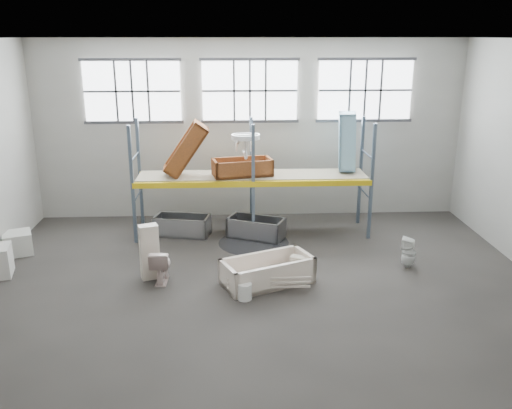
{
  "coord_description": "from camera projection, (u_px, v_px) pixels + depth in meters",
  "views": [
    {
      "loc": [
        -0.58,
        -10.25,
        5.09
      ],
      "look_at": [
        0.0,
        1.5,
        1.4
      ],
      "focal_mm": 38.24,
      "sensor_mm": 36.0,
      "label": 1
    }
  ],
  "objects": [
    {
      "name": "window_left",
      "position": [
        132.0,
        91.0,
        14.8
      ],
      "size": [
        2.6,
        0.04,
        1.6
      ],
      "primitive_type": "cube",
      "color": "white",
      "rests_on": "wall_back"
    },
    {
      "name": "ceiling",
      "position": [
        260.0,
        36.0,
        9.8
      ],
      "size": [
        12.0,
        10.0,
        0.1
      ],
      "primitive_type": "cube",
      "color": "silver",
      "rests_on": "ground"
    },
    {
      "name": "rack_upright_rb",
      "position": [
        361.0,
        171.0,
        14.91
      ],
      "size": [
        0.08,
        0.08,
        3.0
      ],
      "primitive_type": "cube",
      "color": "slate",
      "rests_on": "floor"
    },
    {
      "name": "bathtub_beige",
      "position": [
        267.0,
        271.0,
        11.57
      ],
      "size": [
        2.1,
        1.57,
        0.56
      ],
      "primitive_type": null,
      "rotation": [
        0.0,
        0.0,
        0.41
      ],
      "color": "silver",
      "rests_on": "floor"
    },
    {
      "name": "carton_far",
      "position": [
        18.0,
        243.0,
        13.14
      ],
      "size": [
        0.84,
        0.84,
        0.53
      ],
      "primitive_type": "cube",
      "rotation": [
        0.0,
        0.0,
        0.39
      ],
      "color": "beige",
      "rests_on": "floor"
    },
    {
      "name": "rack_beam_back",
      "position": [
        251.0,
        172.0,
        14.77
      ],
      "size": [
        6.0,
        0.1,
        0.14
      ],
      "primitive_type": "cube",
      "color": "yellow",
      "rests_on": "floor"
    },
    {
      "name": "rack_upright_ra",
      "position": [
        372.0,
        182.0,
        13.77
      ],
      "size": [
        0.08,
        0.08,
        3.0
      ],
      "primitive_type": "cube",
      "color": "slate",
      "rests_on": "floor"
    },
    {
      "name": "cistern_tall",
      "position": [
        149.0,
        252.0,
        11.71
      ],
      "size": [
        0.46,
        0.37,
        1.22
      ],
      "primitive_type": "cube",
      "rotation": [
        0.0,
        0.0,
        0.34
      ],
      "color": "beige",
      "rests_on": "floor"
    },
    {
      "name": "steel_tub_right",
      "position": [
        256.0,
        228.0,
        14.19
      ],
      "size": [
        1.58,
        1.2,
        0.53
      ],
      "primitive_type": null,
      "rotation": [
        0.0,
        0.0,
        -0.42
      ],
      "color": "#9C9DA4",
      "rests_on": "floor"
    },
    {
      "name": "wall_front",
      "position": [
        286.0,
        290.0,
        5.75
      ],
      "size": [
        12.0,
        0.1,
        5.0
      ],
      "primitive_type": "cube",
      "color": "#9F9C93",
      "rests_on": "ground"
    },
    {
      "name": "shelf_deck",
      "position": [
        252.0,
        175.0,
        14.18
      ],
      "size": [
        5.9,
        1.1,
        0.03
      ],
      "primitive_type": "cube",
      "color": "gray",
      "rests_on": "floor"
    },
    {
      "name": "sink_in_tub",
      "position": [
        281.0,
        273.0,
        11.76
      ],
      "size": [
        0.59,
        0.59,
        0.15
      ],
      "primitive_type": "imported",
      "rotation": [
        0.0,
        0.0,
        -0.43
      ],
      "color": "beige",
      "rests_on": "bathtub_beige"
    },
    {
      "name": "rack_upright_lb",
      "position": [
        140.0,
        174.0,
        14.63
      ],
      "size": [
        0.08,
        0.08,
        3.0
      ],
      "primitive_type": "cube",
      "color": "slate",
      "rests_on": "floor"
    },
    {
      "name": "floor",
      "position": [
        260.0,
        292.0,
        11.33
      ],
      "size": [
        12.0,
        10.0,
        0.1
      ],
      "primitive_type": "cube",
      "color": "#433E3A",
      "rests_on": "ground"
    },
    {
      "name": "wet_patch",
      "position": [
        254.0,
        243.0,
        13.89
      ],
      "size": [
        1.8,
        1.8,
        0.0
      ],
      "primitive_type": "cylinder",
      "color": "black",
      "rests_on": "floor"
    },
    {
      "name": "sink_on_shelf",
      "position": [
        246.0,
        158.0,
        13.78
      ],
      "size": [
        0.82,
        0.69,
        0.65
      ],
      "primitive_type": "imported",
      "rotation": [
        0.0,
        0.0,
        0.19
      ],
      "color": "white",
      "rests_on": "rust_tub_flat"
    },
    {
      "name": "rack_upright_ma",
      "position": [
        253.0,
        184.0,
        13.63
      ],
      "size": [
        0.08,
        0.08,
        3.0
      ],
      "primitive_type": "cube",
      "color": "slate",
      "rests_on": "floor"
    },
    {
      "name": "rack_upright_mb",
      "position": [
        251.0,
        172.0,
        14.77
      ],
      "size": [
        0.08,
        0.08,
        3.0
      ],
      "primitive_type": "cube",
      "color": "slate",
      "rests_on": "floor"
    },
    {
      "name": "wall_back",
      "position": [
        250.0,
        130.0,
        15.38
      ],
      "size": [
        12.0,
        0.1,
        5.0
      ],
      "primitive_type": "cube",
      "color": "#9C9A91",
      "rests_on": "ground"
    },
    {
      "name": "rack_beam_front",
      "position": [
        253.0,
        184.0,
        13.63
      ],
      "size": [
        6.0,
        0.1,
        0.14
      ],
      "primitive_type": "cube",
      "color": "yellow",
      "rests_on": "floor"
    },
    {
      "name": "blue_tub_upright",
      "position": [
        347.0,
        141.0,
        14.29
      ],
      "size": [
        0.58,
        0.77,
        1.51
      ],
      "primitive_type": null,
      "rotation": [
        0.0,
        1.54,
        -0.17
      ],
      "color": "#7FB0C9",
      "rests_on": "shelf_deck"
    },
    {
      "name": "rack_upright_la",
      "position": [
        132.0,
        186.0,
        13.49
      ],
      "size": [
        0.08,
        0.08,
        3.0
      ],
      "primitive_type": "cube",
      "color": "slate",
      "rests_on": "floor"
    },
    {
      "name": "steel_tub_left",
      "position": [
        182.0,
        225.0,
        14.38
      ],
      "size": [
        1.52,
        0.93,
        0.52
      ],
      "primitive_type": null,
      "rotation": [
        0.0,
        0.0,
        -0.2
      ],
      "color": "#AEB0B6",
      "rests_on": "floor"
    },
    {
      "name": "window_mid",
      "position": [
        250.0,
        91.0,
        14.95
      ],
      "size": [
        2.6,
        0.04,
        1.6
      ],
      "primitive_type": "cube",
      "color": "white",
      "rests_on": "wall_back"
    },
    {
      "name": "window_right",
      "position": [
        365.0,
        90.0,
        15.1
      ],
      "size": [
        2.6,
        0.04,
        1.6
      ],
      "primitive_type": "cube",
      "color": "white",
      "rests_on": "wall_back"
    },
    {
      "name": "cistern_spare",
      "position": [
        300.0,
        265.0,
        11.85
      ],
      "size": [
        0.47,
        0.35,
        0.4
      ],
      "primitive_type": "cube",
      "rotation": [
        0.0,
        0.0,
        -0.4
      ],
      "color": "beige",
      "rests_on": "bathtub_beige"
    },
    {
      "name": "bucket",
      "position": [
        245.0,
        291.0,
        10.89
      ],
      "size": [
        0.3,
        0.3,
        0.34
      ],
      "primitive_type": "cylinder",
      "rotation": [
        0.0,
        0.0,
        -0.03
      ],
      "color": "white",
      "rests_on": "floor"
    },
    {
      "name": "toilet_beige",
      "position": [
        161.0,
        265.0,
        11.63
      ],
      "size": [
        0.44,
        0.75,
        0.75
      ],
      "primitive_type": "imported",
      "rotation": [
        0.0,
        0.0,
        3.1
      ],
      "color": "silver",
      "rests_on": "floor"
    },
    {
      "name": "toilet_white",
      "position": [
        409.0,
        252.0,
        12.34
      ],
      "size": [
        0.43,
        0.42,
        0.71
      ],
      "primitive_type": "imported",
      "rotation": [
        0.0,
        0.0,
        -1.98
      ],
      "color": "white",
      "rests_on": "floor"
    },
    {
      "name": "rust_tub_flat",
      "position": [
        242.0,
        167.0,
        13.99
      ],
      "size": [
        1.61,
        0.99,
        0.42
      ],
      "primitive_type": null,
      "rotation": [
        0.0,
        0.0,
        0.2
      ],
      "color": "brown",
      "rests_on": "shelf_deck"
    },
    {
      "name": "rust_tub_tilted",
      "position": [
        186.0,
        149.0,
        13.84
      ],
      "size": [
        1.24,
        0.78,
        1.46
      ],
      "primitive_type": null,
      "rotation": [
        0.0,
        -0.96,
        0.07
      ],
      "color": "brown",
      "rests_on": "shelf_deck"
    }
  ]
}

